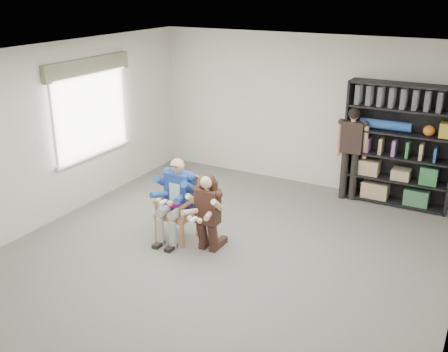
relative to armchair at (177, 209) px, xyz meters
The scene contains 8 objects.
room_shell 1.31m from the armchair, 22.99° to the right, with size 6.00×7.00×2.80m, color silver, non-canonical shape.
floor 1.06m from the armchair, 22.99° to the right, with size 6.00×7.00×0.01m, color #64625D.
window_left 2.46m from the armchair, 163.12° to the left, with size 0.16×2.00×1.75m, color white, non-canonical shape.
armchair is the anchor object (origin of this frame).
seated_man 0.15m from the armchair, ahead, with size 0.55×0.76×1.27m, color navy, non-canonical shape.
kneeling_woman 0.60m from the armchair, 11.69° to the right, with size 0.49×0.78×1.17m, color #321916, non-canonical shape.
bookshelf 3.92m from the armchair, 48.62° to the left, with size 1.80×0.38×2.10m, color black, non-canonical shape.
standing_man 3.31m from the armchair, 56.64° to the left, with size 0.51×0.29×1.66m, color black, non-canonical shape.
Camera 1 is at (3.11, -5.55, 3.66)m, focal length 42.00 mm.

